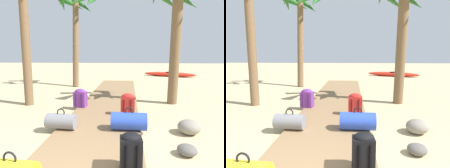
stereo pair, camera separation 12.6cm
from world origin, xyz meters
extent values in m
plane|color=tan|center=(0.00, 3.97, 0.00)|extent=(60.00, 60.00, 0.00)
cube|color=olive|center=(0.00, 4.97, 0.04)|extent=(1.66, 9.93, 0.08)
cylinder|color=slate|center=(-0.74, 2.53, 0.23)|extent=(0.60, 0.34, 0.30)
torus|color=black|center=(-0.74, 2.53, 0.41)|extent=(0.17, 0.03, 0.16)
torus|color=black|center=(-0.68, 0.76, 0.43)|extent=(0.17, 0.04, 0.16)
cube|color=#6B2D84|center=(-0.76, 4.19, 0.30)|extent=(0.37, 0.29, 0.43)
ellipsoid|color=#6B2D84|center=(-0.76, 4.19, 0.51)|extent=(0.35, 0.27, 0.17)
cylinder|color=#351642|center=(-0.87, 4.09, 0.30)|extent=(0.04, 0.04, 0.34)
cylinder|color=#351642|center=(-0.70, 4.07, 0.30)|extent=(0.04, 0.04, 0.34)
cube|color=red|center=(0.57, 3.54, 0.31)|extent=(0.33, 0.22, 0.45)
ellipsoid|color=red|center=(0.57, 3.54, 0.53)|extent=(0.32, 0.21, 0.17)
cylinder|color=#5B110F|center=(0.48, 3.44, 0.31)|extent=(0.04, 0.04, 0.36)
cylinder|color=#5B110F|center=(0.65, 3.43, 0.31)|extent=(0.04, 0.04, 0.36)
cube|color=black|center=(0.63, 1.21, 0.30)|extent=(0.29, 0.24, 0.44)
ellipsoid|color=black|center=(0.63, 1.21, 0.52)|extent=(0.27, 0.23, 0.14)
cylinder|color=black|center=(0.57, 1.09, 0.30)|extent=(0.04, 0.04, 0.35)
cylinder|color=black|center=(0.70, 1.10, 0.30)|extent=(0.04, 0.04, 0.35)
cylinder|color=#2847B7|center=(0.60, 2.59, 0.25)|extent=(0.70, 0.36, 0.35)
torus|color=black|center=(0.60, 2.59, 0.46)|extent=(0.16, 0.03, 0.16)
cylinder|color=brown|center=(1.95, 5.02, 1.75)|extent=(0.30, 0.54, 3.51)
cylinder|color=brown|center=(-1.98, 8.34, 2.06)|extent=(0.28, 0.67, 4.12)
cone|color=#236023|center=(-1.22, 8.31, 3.97)|extent=(0.42, 1.52, 1.01)
cone|color=#236023|center=(-1.73, 8.92, 3.93)|extent=(1.28, 0.82, 1.02)
cone|color=#236023|center=(-2.27, 8.89, 4.00)|extent=(1.31, 0.92, 0.79)
cone|color=#236023|center=(-2.55, 8.27, 3.95)|extent=(0.50, 1.20, 0.90)
cylinder|color=brown|center=(-2.47, 4.59, 2.03)|extent=(0.25, 0.27, 4.06)
ellipsoid|color=red|center=(3.37, 12.96, 0.16)|extent=(3.55, 1.88, 0.32)
torus|color=black|center=(3.37, 12.96, 0.30)|extent=(0.63, 0.63, 0.05)
ellipsoid|color=gray|center=(1.77, 2.68, 0.14)|extent=(0.49, 0.49, 0.28)
ellipsoid|color=#5B5651|center=(1.49, 1.82, 0.09)|extent=(0.41, 0.40, 0.17)
camera|label=1|loc=(0.59, -1.14, 1.54)|focal=31.80mm
camera|label=2|loc=(0.47, -1.15, 1.54)|focal=31.80mm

